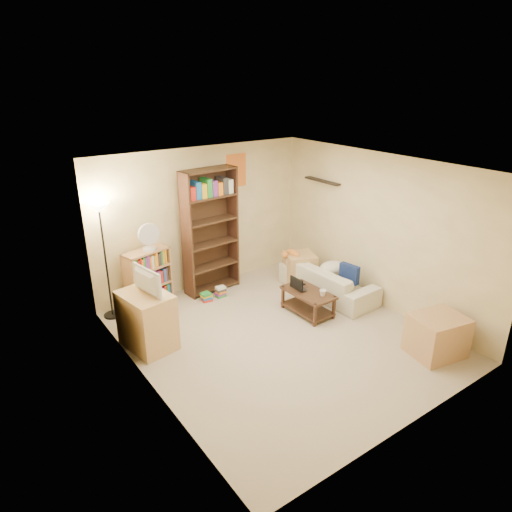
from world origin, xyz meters
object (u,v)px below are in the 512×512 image
tv_stand (147,320)px  desk_fan (149,237)px  short_bookshelf (148,278)px  coffee_table (308,300)px  mug (323,293)px  laptop (302,287)px  tall_bookshelf (210,229)px  floor_lamp (101,228)px  television (143,282)px  side_table (300,269)px  tabby_cat (292,254)px  end_cabinet (437,335)px  sofa (328,280)px

tv_stand → desk_fan: bearing=53.2°
tv_stand → short_bookshelf: short_bookshelf is taller
coffee_table → mug: 0.32m
laptop → desk_fan: bearing=61.8°
coffee_table → desk_fan: size_ratio=1.93×
coffee_table → tall_bookshelf: tall_bookshelf is taller
short_bookshelf → floor_lamp: size_ratio=0.53×
television → side_table: size_ratio=1.09×
tabby_cat → laptop: bearing=-119.1°
floor_lamp → side_table: size_ratio=3.17×
mug → television: size_ratio=0.20×
end_cabinet → coffee_table: bearing=109.5°
coffee_table → desk_fan: (-1.91, 1.69, 0.97)m
tabby_cat → television: 3.02m
desk_fan → floor_lamp: 0.75m
desk_fan → end_cabinet: size_ratio=0.66×
short_bookshelf → tall_bookshelf: bearing=-17.6°
tabby_cat → side_table: (0.13, -0.08, -0.31)m
sofa → television: television is taller
sofa → television: (-3.22, 0.26, 0.74)m
side_table → sofa: bearing=-78.3°
tall_bookshelf → side_table: (1.42, -0.73, -0.85)m
laptop → tall_bookshelf: bearing=38.8°
mug → short_bookshelf: size_ratio=0.13×
coffee_table → side_table: bearing=55.2°
tabby_cat → end_cabinet: 2.92m
sofa → tabby_cat: bearing=18.6°
tabby_cat → side_table: size_ratio=0.71×
short_bookshelf → side_table: (2.58, -0.80, -0.20)m
short_bookshelf → floor_lamp: bearing=166.1°
desk_fan → side_table: bearing=-16.7°
sofa → laptop: (-0.74, -0.17, 0.13)m
television → short_bookshelf: size_ratio=0.65×
tabby_cat → laptop: size_ratio=1.26×
desk_fan → sofa: bearing=-27.3°
tv_stand → end_cabinet: bearing=-47.7°
tall_bookshelf → end_cabinet: tall_bookshelf is taller
desk_fan → end_cabinet: bearing=-54.2°
mug → short_bookshelf: (-2.05, 1.97, 0.06)m
television → end_cabinet: size_ratio=0.93×
sofa → floor_lamp: 3.83m
desk_fan → end_cabinet: (2.58, -3.58, -0.93)m
desk_fan → end_cabinet: 4.51m
coffee_table → end_cabinet: end_cabinet is taller
floor_lamp → laptop: bearing=-31.1°
television → side_table: 3.19m
laptop → side_table: (0.61, 0.78, -0.10)m
tabby_cat → short_bookshelf: size_ratio=0.43×
television → coffee_table: bearing=-112.7°
short_bookshelf → tabby_cat: bearing=-30.3°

